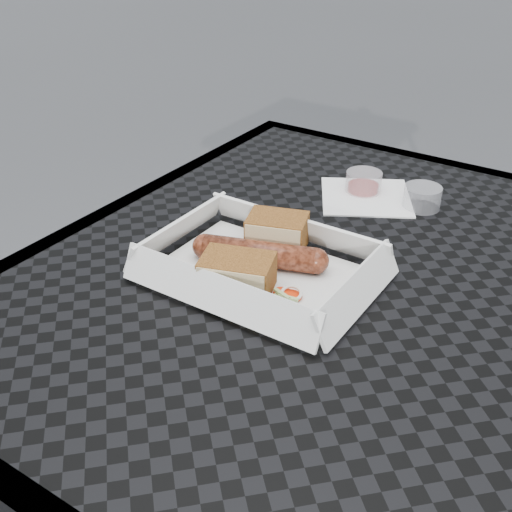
% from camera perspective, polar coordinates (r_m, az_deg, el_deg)
% --- Properties ---
extents(patio_table, '(0.80, 0.80, 0.74)m').
position_cam_1_polar(patio_table, '(0.75, 10.73, -7.94)').
color(patio_table, black).
rests_on(patio_table, ground).
extents(food_tray, '(0.22, 0.15, 0.00)m').
position_cam_1_polar(food_tray, '(0.72, 0.44, -1.58)').
color(food_tray, white).
rests_on(food_tray, patio_table).
extents(bratwurst, '(0.15, 0.07, 0.03)m').
position_cam_1_polar(bratwurst, '(0.72, 0.31, 0.22)').
color(bratwurst, brown).
rests_on(bratwurst, food_tray).
extents(bread_near, '(0.08, 0.07, 0.04)m').
position_cam_1_polar(bread_near, '(0.75, 1.88, 2.06)').
color(bread_near, brown).
rests_on(bread_near, food_tray).
extents(bread_far, '(0.09, 0.07, 0.04)m').
position_cam_1_polar(bread_far, '(0.68, -1.69, -1.60)').
color(bread_far, brown).
rests_on(bread_far, food_tray).
extents(veg_garnish, '(0.03, 0.03, 0.00)m').
position_cam_1_polar(veg_garnish, '(0.67, 2.50, -3.85)').
color(veg_garnish, red).
rests_on(veg_garnish, food_tray).
extents(napkin, '(0.16, 0.16, 0.00)m').
position_cam_1_polar(napkin, '(0.90, 9.74, 5.21)').
color(napkin, white).
rests_on(napkin, patio_table).
extents(condiment_cup_sauce, '(0.05, 0.05, 0.03)m').
position_cam_1_polar(condiment_cup_sauce, '(0.91, 9.54, 6.47)').
color(condiment_cup_sauce, maroon).
rests_on(condiment_cup_sauce, patio_table).
extents(condiment_cup_empty, '(0.05, 0.05, 0.03)m').
position_cam_1_polar(condiment_cup_empty, '(0.89, 14.55, 5.08)').
color(condiment_cup_empty, silver).
rests_on(condiment_cup_empty, patio_table).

